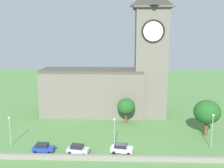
% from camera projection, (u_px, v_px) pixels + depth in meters
% --- Properties ---
extents(ground_plane, '(200.00, 200.00, 0.00)m').
position_uv_depth(ground_plane, '(120.00, 124.00, 66.81)').
color(ground_plane, '#517F42').
extents(church, '(34.72, 10.19, 33.90)m').
position_uv_depth(church, '(116.00, 76.00, 73.01)').
color(church, '#666056').
rests_on(church, ground).
extents(quay_barrier, '(45.51, 0.70, 1.00)m').
position_uv_depth(quay_barrier, '(119.00, 158.00, 47.94)').
color(quay_barrier, gray).
rests_on(quay_barrier, ground).
extents(car_blue, '(4.12, 2.25, 1.83)m').
position_uv_depth(car_blue, '(43.00, 148.00, 51.15)').
color(car_blue, '#233D9E').
rests_on(car_blue, ground).
extents(car_silver, '(4.43, 2.72, 1.77)m').
position_uv_depth(car_silver, '(78.00, 149.00, 50.63)').
color(car_silver, silver).
rests_on(car_silver, ground).
extents(car_white, '(4.44, 2.77, 1.79)m').
position_uv_depth(car_white, '(122.00, 148.00, 50.93)').
color(car_white, silver).
rests_on(car_white, ground).
extents(streetlamp_west_end, '(0.44, 0.44, 6.14)m').
position_uv_depth(streetlamp_west_end, '(10.00, 126.00, 53.58)').
color(streetlamp_west_end, '#9EA0A5').
rests_on(streetlamp_west_end, ground).
extents(streetlamp_west_mid, '(0.44, 0.44, 6.00)m').
position_uv_depth(streetlamp_west_mid, '(114.00, 127.00, 53.15)').
color(streetlamp_west_mid, '#9EA0A5').
rests_on(streetlamp_west_mid, ground).
extents(streetlamp_central, '(0.44, 0.44, 7.13)m').
position_uv_depth(streetlamp_central, '(213.00, 126.00, 52.16)').
color(streetlamp_central, '#9EA0A5').
rests_on(streetlamp_central, ground).
extents(tree_riverside_east, '(4.55, 4.55, 6.46)m').
position_uv_depth(tree_riverside_east, '(126.00, 107.00, 66.96)').
color(tree_riverside_east, brown).
rests_on(tree_riverside_east, ground).
extents(tree_churchyard, '(5.85, 5.85, 8.13)m').
position_uv_depth(tree_churchyard, '(207.00, 112.00, 58.73)').
color(tree_churchyard, brown).
rests_on(tree_churchyard, ground).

